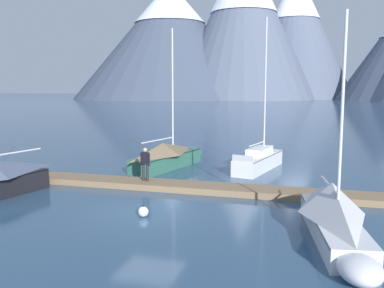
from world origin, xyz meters
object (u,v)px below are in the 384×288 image
at_px(sailboat_mid_dock_starboard, 334,214).
at_px(person_on_dock, 145,162).
at_px(sailboat_second_berth, 168,155).
at_px(sailboat_mid_dock_port, 261,159).
at_px(mooring_buoy_channel_marker, 143,212).

bearing_deg(sailboat_mid_dock_starboard, person_on_dock, 150.22).
xyz_separation_m(sailboat_second_berth, sailboat_mid_dock_starboard, (9.56, -10.28, 0.05)).
bearing_deg(sailboat_mid_dock_port, sailboat_mid_dock_starboard, -71.32).
relative_size(sailboat_mid_dock_port, sailboat_mid_dock_starboard, 1.26).
distance_m(sailboat_mid_dock_starboard, mooring_buoy_channel_marker, 7.01).
bearing_deg(sailboat_second_berth, sailboat_mid_dock_starboard, -47.09).
height_order(sailboat_mid_dock_starboard, person_on_dock, sailboat_mid_dock_starboard).
bearing_deg(person_on_dock, mooring_buoy_channel_marker, -67.93).
height_order(sailboat_mid_dock_port, mooring_buoy_channel_marker, sailboat_mid_dock_port).
bearing_deg(sailboat_second_berth, person_on_dock, -82.58).
bearing_deg(mooring_buoy_channel_marker, sailboat_mid_dock_port, 74.86).
height_order(sailboat_second_berth, sailboat_mid_dock_starboard, sailboat_second_berth).
relative_size(sailboat_second_berth, sailboat_mid_dock_port, 0.94).
distance_m(sailboat_second_berth, person_on_dock, 5.27).
relative_size(person_on_dock, mooring_buoy_channel_marker, 3.49).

